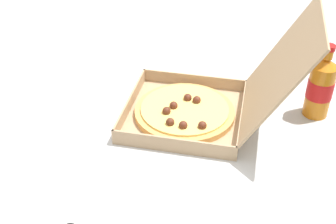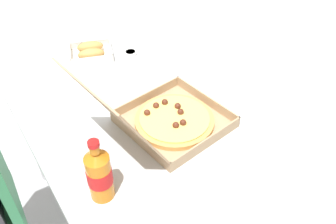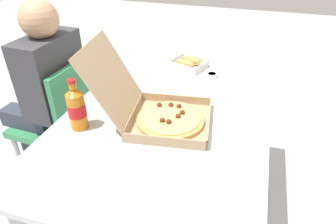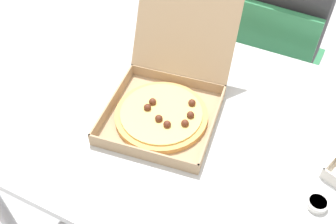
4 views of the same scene
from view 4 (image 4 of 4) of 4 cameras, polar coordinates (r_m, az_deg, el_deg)
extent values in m
cube|color=silver|center=(1.23, 2.68, -1.51)|extent=(1.33, 0.89, 0.03)
cylinder|color=#B7B7BC|center=(1.93, -9.35, 4.87)|extent=(0.05, 0.05, 0.69)
cube|color=#338451|center=(1.93, 15.04, 6.96)|extent=(0.42, 0.42, 0.04)
cube|color=#338451|center=(1.66, 14.40, 8.96)|extent=(0.36, 0.05, 0.38)
cylinder|color=#B2B2B7|center=(2.18, 19.54, 3.57)|extent=(0.03, 0.03, 0.43)
cylinder|color=#B2B2B7|center=(2.22, 11.26, 6.65)|extent=(0.03, 0.03, 0.43)
cylinder|color=#B2B2B7|center=(1.93, 16.92, -2.43)|extent=(0.03, 0.03, 0.43)
cylinder|color=#B2B2B7|center=(1.98, 7.71, 1.14)|extent=(0.03, 0.03, 0.43)
cylinder|color=#333847|center=(2.16, 17.48, 4.20)|extent=(0.09, 0.09, 0.45)
cylinder|color=#333847|center=(2.18, 13.05, 5.85)|extent=(0.09, 0.09, 0.45)
cube|color=#333847|center=(1.96, 18.86, 9.22)|extent=(0.13, 0.31, 0.10)
cube|color=#333847|center=(1.98, 13.90, 11.00)|extent=(0.13, 0.31, 0.10)
cube|color=#38383D|center=(1.69, 16.57, 14.36)|extent=(0.37, 0.20, 0.42)
cube|color=tan|center=(1.22, -0.98, -0.90)|extent=(0.37, 0.37, 0.01)
cube|color=tan|center=(1.10, -3.82, -6.10)|extent=(0.33, 0.05, 0.04)
cube|color=tan|center=(1.25, -8.11, 1.60)|extent=(0.05, 0.33, 0.04)
cube|color=tan|center=(1.17, 6.59, -2.03)|extent=(0.05, 0.33, 0.04)
cube|color=tan|center=(1.31, 1.38, 4.84)|extent=(0.33, 0.05, 0.04)
cube|color=tan|center=(1.27, 2.68, 12.80)|extent=(0.35, 0.21, 0.29)
cylinder|color=tan|center=(1.21, -0.99, -0.52)|extent=(0.29, 0.29, 0.02)
cylinder|color=#EAC666|center=(1.20, -0.99, -0.13)|extent=(0.26, 0.26, 0.01)
sphere|color=#562819|center=(1.20, -3.04, 0.67)|extent=(0.02, 0.02, 0.02)
sphere|color=#562819|center=(1.22, 3.71, 1.29)|extent=(0.02, 0.02, 0.02)
sphere|color=#562819|center=(1.16, -0.13, -1.83)|extent=(0.02, 0.02, 0.02)
sphere|color=#562819|center=(1.17, -1.36, -0.97)|extent=(0.02, 0.02, 0.02)
sphere|color=#562819|center=(1.16, 2.51, -1.67)|extent=(0.02, 0.02, 0.02)
sphere|color=#562819|center=(1.18, 3.33, -0.44)|extent=(0.02, 0.02, 0.02)
sphere|color=#562819|center=(1.22, -2.27, 1.52)|extent=(0.02, 0.02, 0.02)
cylinder|color=orange|center=(1.45, 0.33, 12.47)|extent=(0.07, 0.07, 0.16)
cone|color=orange|center=(1.40, 0.35, 15.57)|extent=(0.07, 0.07, 0.02)
cylinder|color=red|center=(1.45, 0.33, 12.73)|extent=(0.07, 0.07, 0.06)
cube|color=white|center=(1.29, 16.92, -0.18)|extent=(0.23, 0.18, 0.00)
cylinder|color=white|center=(1.10, 21.10, -12.43)|extent=(0.06, 0.06, 0.02)
cylinder|color=#DBBC66|center=(1.10, 21.19, -12.27)|extent=(0.05, 0.05, 0.01)
camera|label=1|loc=(1.22, 62.16, 18.15)|focal=47.86mm
camera|label=2|loc=(1.74, -23.54, 44.35)|focal=38.67mm
camera|label=3|loc=(1.48, -53.54, 24.76)|focal=32.28mm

